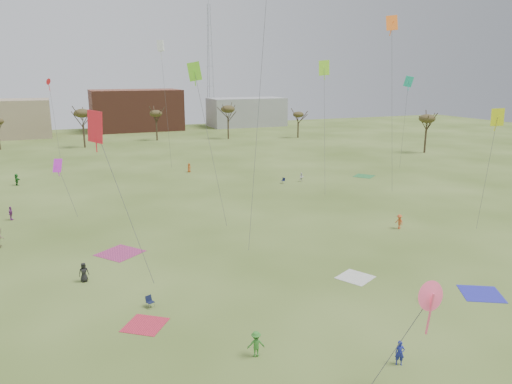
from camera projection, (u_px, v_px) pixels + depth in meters
name	position (u px, v px, depth m)	size (l,w,h in m)	color
ground	(313.00, 293.00, 38.63)	(260.00, 260.00, 0.00)	#3D551A
flyer_near_center	(256.00, 344.00, 29.78)	(1.07, 0.62, 1.66)	#35812B
flyer_near_right	(400.00, 353.00, 28.94)	(0.56, 0.37, 1.53)	navy
spectator_fore_b	(0.00, 237.00, 48.62)	(0.94, 0.73, 1.94)	#806651
spectator_fore_c	(432.00, 293.00, 36.92)	(1.35, 0.43, 1.46)	brown
flyer_mid_a	(84.00, 272.00, 40.48)	(0.81, 0.53, 1.65)	black
flyer_mid_b	(399.00, 222.00, 54.28)	(1.05, 0.61, 1.63)	#D05627
spectator_mid_d	(11.00, 213.00, 57.43)	(0.96, 0.40, 1.64)	#88398A
spectator_mid_e	(302.00, 177.00, 77.84)	(0.69, 0.54, 1.43)	silver
flyer_far_a	(17.00, 180.00, 75.20)	(1.68, 0.54, 1.82)	#246E26
flyer_far_b	(189.00, 168.00, 85.21)	(0.78, 0.50, 1.59)	#B7551F
blanket_red	(145.00, 325.00, 33.66)	(2.59, 2.59, 0.03)	#C9283E
blanket_blue	(481.00, 294.00, 38.39)	(3.01, 3.01, 0.03)	#2A2CB9
blanket_cream	(355.00, 277.00, 41.46)	(2.62, 2.62, 0.03)	silver
blanket_plum	(120.00, 253.00, 47.05)	(3.59, 3.59, 0.03)	#A13166
blanket_olive	(364.00, 176.00, 82.01)	(3.04, 3.04, 0.03)	#2E803D
camp_chair_left	(150.00, 304.00, 36.16)	(0.67, 0.69, 0.87)	#131934
camp_chair_right	(283.00, 182.00, 76.69)	(0.72, 0.71, 0.87)	#151A3A
kites_aloft	(216.00, 51.00, 60.47)	(55.89, 70.14, 27.80)	#74D525
tree_line	(129.00, 119.00, 107.01)	(117.44, 49.32, 8.91)	#3A2B1E
building_brick	(136.00, 110.00, 146.90)	(26.00, 16.00, 12.00)	brown
building_grey	(246.00, 112.00, 158.33)	(24.00, 12.00, 9.00)	gray
radio_tower	(210.00, 65.00, 157.43)	(1.51, 1.72, 41.00)	#9EA3A8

